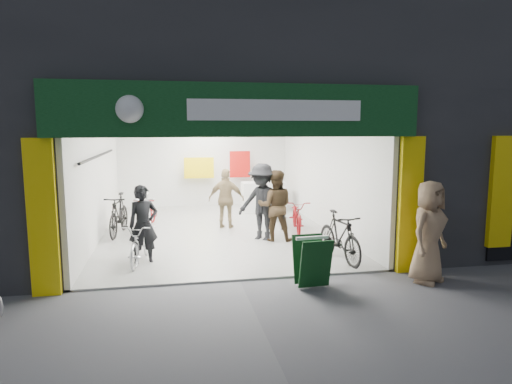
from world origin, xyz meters
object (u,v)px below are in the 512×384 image
object	(u,v)px
pedestrian_near	(429,232)
bike_right_front	(340,237)
sandwich_board	(312,260)
bike_left_front	(142,243)

from	to	relation	value
pedestrian_near	bike_right_front	bearing A→B (deg)	94.41
pedestrian_near	sandwich_board	world-z (taller)	pedestrian_near
bike_left_front	sandwich_board	size ratio (longest dim) A/B	1.87
bike_left_front	sandwich_board	distance (m)	3.60
pedestrian_near	sandwich_board	xyz separation A→B (m)	(-2.11, 0.15, -0.44)
bike_left_front	sandwich_board	xyz separation A→B (m)	(2.99, -2.01, 0.05)
bike_right_front	bike_left_front	bearing A→B (deg)	162.95
bike_left_front	pedestrian_near	world-z (taller)	pedestrian_near
bike_left_front	bike_right_front	distance (m)	4.07
sandwich_board	bike_left_front	bearing A→B (deg)	142.23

